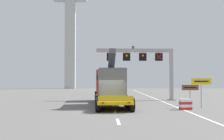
% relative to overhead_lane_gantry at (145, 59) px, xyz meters
% --- Properties ---
extents(ground, '(112.00, 112.00, 0.00)m').
position_rel_overhead_lane_gantry_xyz_m(ground, '(-4.51, -11.66, -5.02)').
color(ground, slate).
extents(lane_markings, '(0.20, 47.30, 0.01)m').
position_rel_overhead_lane_gantry_xyz_m(lane_markings, '(-4.06, 4.69, -5.02)').
color(lane_markings, silver).
rests_on(lane_markings, ground).
extents(edge_line_right, '(0.20, 63.00, 0.01)m').
position_rel_overhead_lane_gantry_xyz_m(edge_line_right, '(1.69, 0.34, -5.02)').
color(edge_line_right, silver).
rests_on(edge_line_right, ground).
extents(overhead_lane_gantry, '(9.64, 0.90, 6.62)m').
position_rel_overhead_lane_gantry_xyz_m(overhead_lane_gantry, '(0.00, 0.00, 0.00)').
color(overhead_lane_gantry, '#9EA0A5').
rests_on(overhead_lane_gantry, ground).
extents(heavy_haul_truck_yellow, '(3.61, 14.16, 5.30)m').
position_rel_overhead_lane_gantry_xyz_m(heavy_haul_truck_yellow, '(-4.43, -5.30, -3.04)').
color(heavy_haul_truck_yellow, yellow).
rests_on(heavy_haul_truck_yellow, ground).
extents(exit_sign_yellow, '(1.78, 0.15, 2.65)m').
position_rel_overhead_lane_gantry_xyz_m(exit_sign_yellow, '(3.74, -9.54, -2.97)').
color(exit_sign_yellow, '#9EA0A5').
rests_on(exit_sign_yellow, ground).
extents(tourist_info_sign_brown, '(1.66, 0.15, 2.01)m').
position_rel_overhead_lane_gantry_xyz_m(tourist_info_sign_brown, '(3.50, -6.93, -3.48)').
color(tourist_info_sign_brown, '#9EA0A5').
rests_on(tourist_info_sign_brown, ground).
extents(crash_barrier_striped, '(1.05, 0.60, 0.90)m').
position_rel_overhead_lane_gantry_xyz_m(crash_barrier_striped, '(1.91, -10.97, -4.57)').
color(crash_barrier_striped, red).
rests_on(crash_barrier_striped, ground).
extents(bridge_pylon_distant, '(9.00, 2.00, 39.65)m').
position_rel_overhead_lane_gantry_xyz_m(bridge_pylon_distant, '(-14.51, 43.83, 15.20)').
color(bridge_pylon_distant, '#B7B7B2').
rests_on(bridge_pylon_distant, ground).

